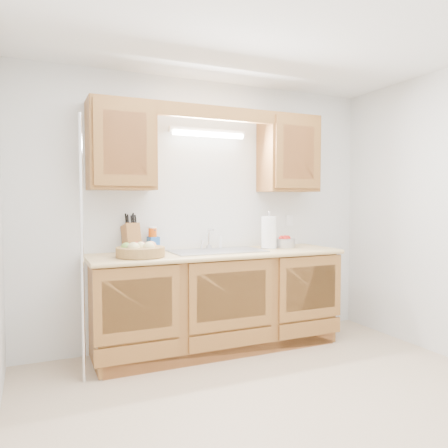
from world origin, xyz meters
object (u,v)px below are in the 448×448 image
knife_block (131,238)px  paper_towel (269,233)px  fruit_basket (140,250)px  apple_bowl (284,242)px

knife_block → paper_towel: (1.28, -0.20, 0.02)m
paper_towel → fruit_basket: bearing=-174.7°
paper_towel → apple_bowl: paper_towel is taller
fruit_basket → knife_block: size_ratio=1.20×
paper_towel → apple_bowl: bearing=16.8°
fruit_basket → paper_towel: paper_towel is taller
apple_bowl → paper_towel: bearing=-163.2°
knife_block → apple_bowl: knife_block is taller
knife_block → apple_bowl: bearing=-13.8°
apple_bowl → fruit_basket: bearing=-173.1°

